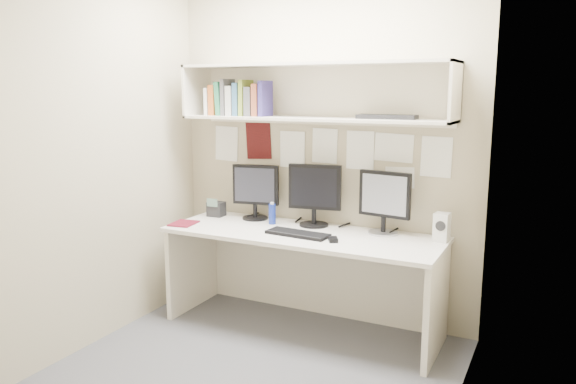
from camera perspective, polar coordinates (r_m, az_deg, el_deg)
The scene contains 19 objects.
floor at distance 3.75m, azimuth -2.94°, elevation -17.22°, with size 2.40×2.00×0.01m, color #4B4B50.
wall_back at distance 4.24m, azimuth 3.53°, elevation 4.46°, with size 2.40×0.02×2.60m, color tan.
wall_front at distance 2.54m, azimuth -14.31°, elevation 0.16°, with size 2.40×0.02×2.60m, color tan.
wall_left at distance 4.08m, azimuth -18.03°, elevation 3.72°, with size 0.02×2.00×2.60m, color tan.
wall_right at distance 2.96m, azimuth 17.55°, elevation 1.41°, with size 0.02×2.00×2.60m, color tan.
desk at distance 4.14m, azimuth 1.47°, elevation -8.97°, with size 2.00×0.70×0.73m.
overhead_hutch at distance 4.09m, azimuth 2.82°, elevation 10.14°, with size 2.00×0.38×0.40m.
pinned_papers at distance 4.24m, azimuth 3.49°, elevation 3.78°, with size 1.92×0.01×0.48m, color white, non-canonical shape.
monitor_left at distance 4.40m, azimuth -3.32°, elevation 0.28°, with size 0.37×0.20×0.43m.
monitor_center at distance 4.17m, azimuth 2.72°, elevation -0.05°, with size 0.40×0.22×0.46m.
monitor_right at distance 3.99m, azimuth 9.77°, elevation -0.78°, with size 0.38×0.21×0.44m.
keyboard at distance 3.94m, azimuth 1.00°, elevation -4.27°, with size 0.45×0.16×0.02m, color black.
mouse at distance 3.79m, azimuth 4.60°, elevation -4.84°, with size 0.06×0.09×0.03m, color black.
speaker at distance 3.91m, azimuth 15.36°, elevation -3.46°, with size 0.11×0.11×0.19m.
blue_bottle at distance 4.25m, azimuth -1.62°, elevation -2.22°, with size 0.05×0.05×0.17m.
maroon_notebook at distance 4.33m, azimuth -10.56°, elevation -3.16°, with size 0.17×0.21×0.01m, color maroon.
desk_phone at distance 4.55m, azimuth -7.31°, elevation -1.71°, with size 0.13×0.12×0.15m.
book_stack at distance 4.31m, azimuth -5.06°, elevation 9.33°, with size 0.51×0.17×0.27m.
hutch_tray at distance 3.89m, azimuth 10.02°, elevation 7.54°, with size 0.40×0.15×0.03m, color black.
Camera 1 is at (1.64, -2.89, 1.74)m, focal length 35.00 mm.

